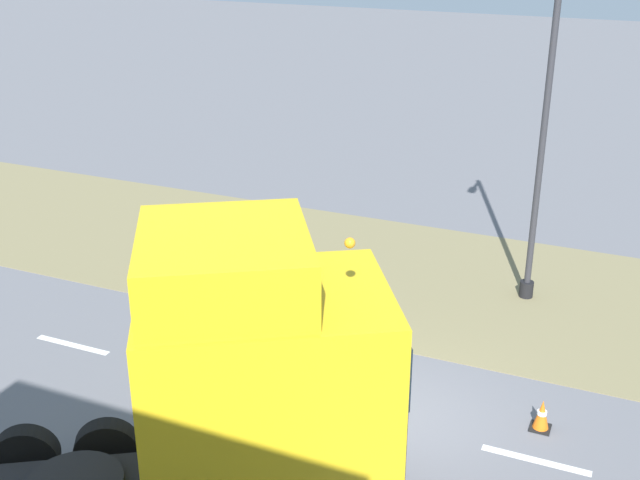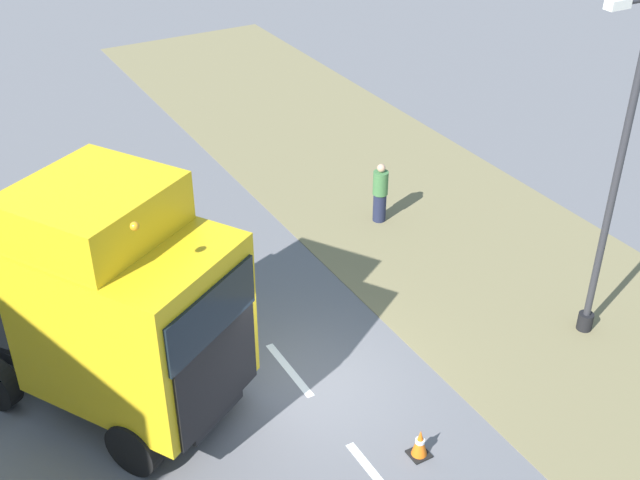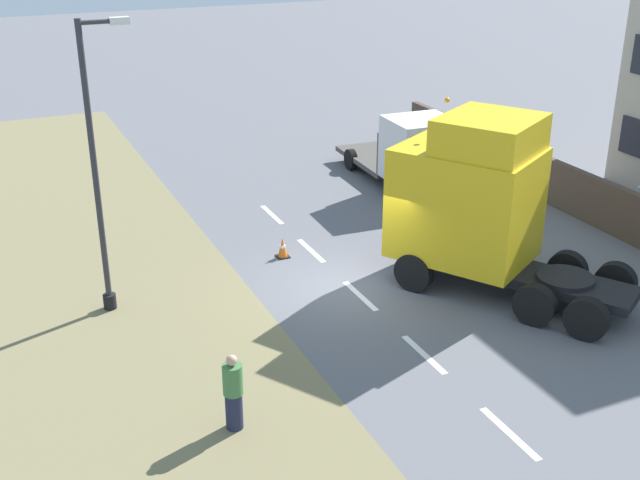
{
  "view_description": "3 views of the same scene",
  "coord_description": "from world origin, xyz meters",
  "px_view_note": "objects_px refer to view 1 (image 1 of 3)",
  "views": [
    {
      "loc": [
        11.44,
        3.53,
        8.52
      ],
      "look_at": [
        -1.72,
        -2.16,
        2.56
      ],
      "focal_mm": 45.0,
      "sensor_mm": 36.0,
      "label": 1
    },
    {
      "loc": [
        5.52,
        10.23,
        10.62
      ],
      "look_at": [
        -1.91,
        -2.81,
        1.33
      ],
      "focal_mm": 45.0,
      "sensor_mm": 36.0,
      "label": 2
    },
    {
      "loc": [
        -8.6,
        -17.27,
        9.52
      ],
      "look_at": [
        -1.43,
        -1.32,
        2.07
      ],
      "focal_mm": 45.0,
      "sensor_mm": 36.0,
      "label": 3
    }
  ],
  "objects_px": {
    "lamp_post": "(540,164)",
    "traffic_cone_lead": "(542,415)",
    "pedestrian": "(273,246)",
    "lorry_cab": "(248,384)"
  },
  "relations": [
    {
      "from": "lamp_post",
      "to": "pedestrian",
      "type": "bearing_deg",
      "value": -78.72
    },
    {
      "from": "pedestrian",
      "to": "traffic_cone_lead",
      "type": "xyz_separation_m",
      "value": [
        3.87,
        7.18,
        -0.52
      ]
    },
    {
      "from": "pedestrian",
      "to": "traffic_cone_lead",
      "type": "relative_size",
      "value": 2.82
    },
    {
      "from": "lamp_post",
      "to": "traffic_cone_lead",
      "type": "xyz_separation_m",
      "value": [
        5.07,
        1.17,
        -3.02
      ]
    },
    {
      "from": "pedestrian",
      "to": "lorry_cab",
      "type": "bearing_deg",
      "value": 24.35
    },
    {
      "from": "lorry_cab",
      "to": "traffic_cone_lead",
      "type": "height_order",
      "value": "lorry_cab"
    },
    {
      "from": "lorry_cab",
      "to": "pedestrian",
      "type": "relative_size",
      "value": 3.96
    },
    {
      "from": "lorry_cab",
      "to": "lamp_post",
      "type": "xyz_separation_m",
      "value": [
        -8.99,
        2.48,
        0.99
      ]
    },
    {
      "from": "lorry_cab",
      "to": "traffic_cone_lead",
      "type": "distance_m",
      "value": 5.73
    },
    {
      "from": "pedestrian",
      "to": "lamp_post",
      "type": "bearing_deg",
      "value": 101.28
    }
  ]
}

